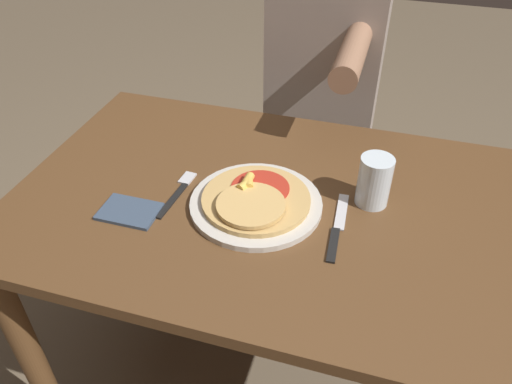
% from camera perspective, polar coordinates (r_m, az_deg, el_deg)
% --- Properties ---
extents(ground_plane, '(8.00, 8.00, 0.00)m').
position_cam_1_polar(ground_plane, '(1.68, 0.96, -20.35)').
color(ground_plane, brown).
extents(dining_table, '(1.15, 0.75, 0.72)m').
position_cam_1_polar(dining_table, '(1.20, 1.26, -5.04)').
color(dining_table, brown).
rests_on(dining_table, ground_plane).
extents(plate, '(0.29, 0.29, 0.01)m').
position_cam_1_polar(plate, '(1.10, 0.00, -1.35)').
color(plate, beige).
rests_on(plate, dining_table).
extents(pizza, '(0.24, 0.24, 0.04)m').
position_cam_1_polar(pizza, '(1.09, -0.14, -0.82)').
color(pizza, tan).
rests_on(pizza, plate).
extents(fork, '(0.03, 0.18, 0.00)m').
position_cam_1_polar(fork, '(1.16, -8.84, 0.11)').
color(fork, black).
rests_on(fork, dining_table).
extents(knife, '(0.03, 0.22, 0.00)m').
position_cam_1_polar(knife, '(1.06, 9.31, -3.98)').
color(knife, black).
rests_on(knife, dining_table).
extents(drinking_glass, '(0.07, 0.07, 0.12)m').
position_cam_1_polar(drinking_glass, '(1.11, 13.36, 1.22)').
color(drinking_glass, silver).
rests_on(drinking_glass, dining_table).
extents(napkin, '(0.13, 0.09, 0.01)m').
position_cam_1_polar(napkin, '(1.12, -14.27, -2.16)').
color(napkin, '#38475B').
rests_on(napkin, dining_table).
extents(person_diner, '(0.34, 0.52, 1.25)m').
position_cam_1_polar(person_diner, '(1.65, 7.81, 12.46)').
color(person_diner, '#2D2D38').
rests_on(person_diner, ground_plane).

